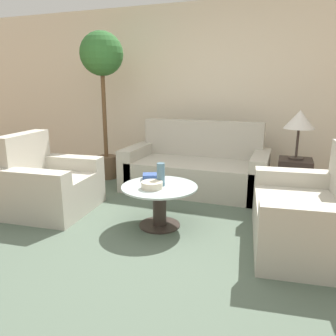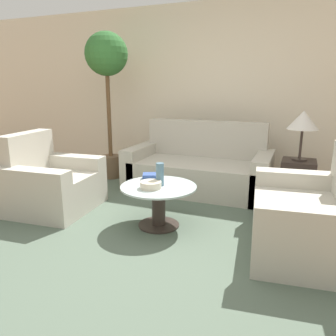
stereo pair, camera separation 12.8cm
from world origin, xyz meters
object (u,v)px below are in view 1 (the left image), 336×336
(coffee_table, at_px, (160,200))
(potted_plant, at_px, (102,70))
(loveseat, at_px, (316,217))
(armchair, at_px, (47,187))
(table_lamp, at_px, (299,121))
(vase, at_px, (161,174))
(book_stack, at_px, (152,177))
(bowl, at_px, (152,185))
(sofa_main, at_px, (197,169))

(coffee_table, xyz_separation_m, potted_plant, (-1.42, 1.41, 1.33))
(potted_plant, bearing_deg, loveseat, -25.37)
(armchair, xyz_separation_m, table_lamp, (2.63, 1.26, 0.71))
(table_lamp, xyz_separation_m, vase, (-1.26, -1.23, -0.45))
(table_lamp, height_order, book_stack, table_lamp)
(loveseat, height_order, table_lamp, table_lamp)
(armchair, bearing_deg, bowl, -98.24)
(armchair, relative_size, loveseat, 0.74)
(coffee_table, distance_m, table_lamp, 1.92)
(vase, relative_size, bowl, 1.10)
(loveseat, xyz_separation_m, coffee_table, (-1.44, -0.05, -0.00))
(sofa_main, xyz_separation_m, vase, (-0.02, -1.33, 0.26))
(armchair, distance_m, loveseat, 2.80)
(coffee_table, height_order, book_stack, book_stack)
(potted_plant, relative_size, book_stack, 9.25)
(armchair, xyz_separation_m, loveseat, (2.80, 0.07, 0.00))
(coffee_table, relative_size, bowl, 3.64)
(table_lamp, height_order, vase, table_lamp)
(sofa_main, bearing_deg, vase, -90.66)
(sofa_main, distance_m, book_stack, 1.18)
(potted_plant, height_order, book_stack, potted_plant)
(loveseat, bearing_deg, table_lamp, -178.56)
(loveseat, xyz_separation_m, vase, (-1.43, -0.04, 0.26))
(coffee_table, bearing_deg, book_stack, 129.66)
(bowl, bearing_deg, armchair, 176.38)
(bowl, bearing_deg, potted_plant, 132.53)
(potted_plant, bearing_deg, armchair, -87.48)
(table_lamp, xyz_separation_m, book_stack, (-1.43, -1.05, -0.53))
(sofa_main, xyz_separation_m, table_lamp, (1.24, -0.10, 0.71))
(sofa_main, relative_size, potted_plant, 0.88)
(sofa_main, bearing_deg, bowl, -92.50)
(armchair, height_order, loveseat, loveseat)
(sofa_main, height_order, armchair, sofa_main)
(armchair, distance_m, potted_plant, 1.95)
(coffee_table, distance_m, bowl, 0.21)
(coffee_table, bearing_deg, table_lamp, 44.48)
(potted_plant, bearing_deg, vase, -44.25)
(loveseat, distance_m, book_stack, 1.62)
(potted_plant, xyz_separation_m, bowl, (1.38, -1.51, -1.14))
(potted_plant, bearing_deg, coffee_table, -44.75)
(table_lamp, height_order, potted_plant, potted_plant)
(sofa_main, relative_size, armchair, 1.92)
(sofa_main, bearing_deg, coffee_table, -91.06)
(loveseat, relative_size, table_lamp, 2.29)
(potted_plant, bearing_deg, table_lamp, -3.41)
(sofa_main, xyz_separation_m, loveseat, (1.42, -1.30, -0.00))
(potted_plant, distance_m, book_stack, 2.09)
(coffee_table, relative_size, potted_plant, 0.35)
(armchair, height_order, coffee_table, armchair)
(potted_plant, bearing_deg, sofa_main, -2.29)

